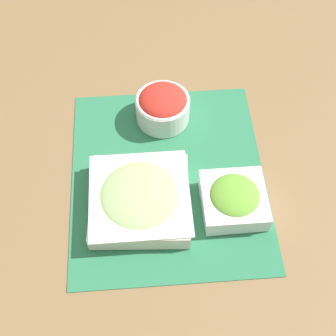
{
  "coord_description": "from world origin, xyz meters",
  "views": [
    {
      "loc": [
        0.53,
        -0.04,
        0.84
      ],
      "look_at": [
        0.0,
        0.0,
        0.03
      ],
      "focal_mm": 50.0,
      "sensor_mm": 36.0,
      "label": 1
    }
  ],
  "objects": [
    {
      "name": "placemat",
      "position": [
        0.0,
        0.0,
        0.0
      ],
      "size": [
        0.47,
        0.41,
        0.0
      ],
      "color": "#2D7A51",
      "rests_on": "ground_plane"
    },
    {
      "name": "lettuce_bowl",
      "position": [
        0.08,
        0.12,
        0.03
      ],
      "size": [
        0.13,
        0.13,
        0.06
      ],
      "color": "white",
      "rests_on": "placemat"
    },
    {
      "name": "tomato_bowl",
      "position": [
        -0.16,
        0.0,
        0.05
      ],
      "size": [
        0.12,
        0.12,
        0.08
      ],
      "color": "white",
      "rests_on": "placemat"
    },
    {
      "name": "cucumber_bowl",
      "position": [
        0.07,
        -0.06,
        0.03
      ],
      "size": [
        0.2,
        0.2,
        0.06
      ],
      "color": "silver",
      "rests_on": "placemat"
    },
    {
      "name": "ground_plane",
      "position": [
        0.0,
        0.0,
        0.0
      ],
      "size": [
        3.0,
        3.0,
        0.0
      ],
      "primitive_type": "plane",
      "color": "olive"
    }
  ]
}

